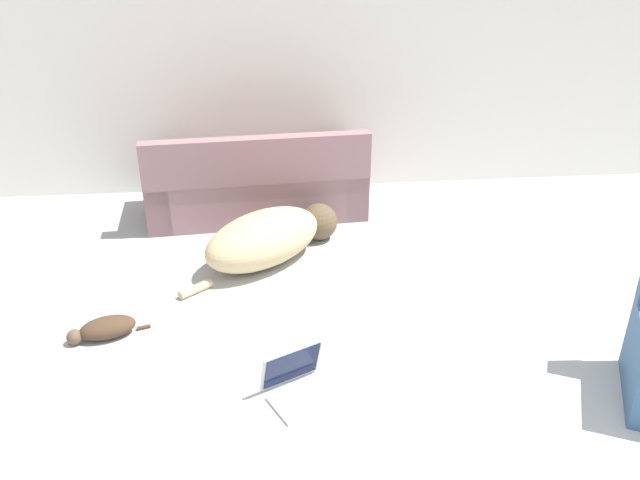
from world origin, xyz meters
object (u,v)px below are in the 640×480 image
Objects in this scene: dog at (270,237)px; laptop_open at (297,379)px; couch at (257,186)px; cat at (105,328)px.

dog is 2.77× the size of laptop_open.
laptop_open is at bearing 89.91° from couch.
dog is 1.55m from laptop_open.
cat is at bearing 124.99° from laptop_open.
dog is 2.58× the size of cat.
couch is 4.18× the size of laptop_open.
laptop_open is at bearing 133.71° from cat.
couch reaches higher than dog.
cat is 1.07× the size of laptop_open.
dog reaches higher than laptop_open.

